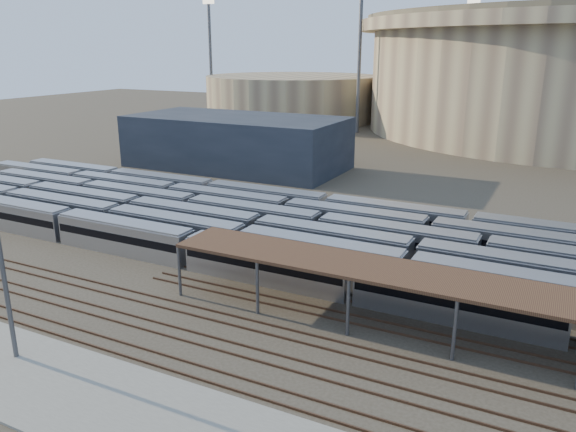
{
  "coord_description": "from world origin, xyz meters",
  "views": [
    {
      "loc": [
        23.67,
        -38.22,
        22.98
      ],
      "look_at": [
        -1.81,
        12.0,
        5.94
      ],
      "focal_mm": 35.0,
      "sensor_mm": 36.0,
      "label": 1
    }
  ],
  "objects": [
    {
      "name": "floodlight_1",
      "position": [
        -85.0,
        120.0,
        20.65
      ],
      "size": [
        4.0,
        1.0,
        38.4
      ],
      "color": "#4F4F54",
      "rests_on": "ground"
    },
    {
      "name": "floodlight_3",
      "position": [
        -10.0,
        160.0,
        20.65
      ],
      "size": [
        4.0,
        1.0,
        38.4
      ],
      "color": "#4F4F54",
      "rests_on": "ground"
    },
    {
      "name": "apron",
      "position": [
        -5.0,
        -15.0,
        0.1
      ],
      "size": [
        50.0,
        9.0,
        0.2
      ],
      "primitive_type": "cube",
      "color": "gray",
      "rests_on": "ground"
    },
    {
      "name": "floodlight_0",
      "position": [
        -30.0,
        110.0,
        20.65
      ],
      "size": [
        4.0,
        1.0,
        38.4
      ],
      "color": "#4F4F54",
      "rests_on": "ground"
    },
    {
      "name": "empty_tracks",
      "position": [
        0.0,
        -5.0,
        0.09
      ],
      "size": [
        170.0,
        9.62,
        0.18
      ],
      "color": "#4C3323",
      "rests_on": "ground"
    },
    {
      "name": "ground",
      "position": [
        0.0,
        0.0,
        0.0
      ],
      "size": [
        420.0,
        420.0,
        0.0
      ],
      "primitive_type": "plane",
      "color": "#383026",
      "rests_on": "ground"
    },
    {
      "name": "subway_trains",
      "position": [
        -3.93,
        18.5,
        1.8
      ],
      "size": [
        127.7,
        23.9,
        3.6
      ],
      "color": "#AEAEB3",
      "rests_on": "ground"
    },
    {
      "name": "inspection_shed",
      "position": [
        22.0,
        4.0,
        4.98
      ],
      "size": [
        60.3,
        6.0,
        5.3
      ],
      "color": "#4F4F54",
      "rests_on": "ground"
    },
    {
      "name": "secondary_arena",
      "position": [
        -60.0,
        130.0,
        7.0
      ],
      "size": [
        56.0,
        56.0,
        14.0
      ],
      "primitive_type": "cylinder",
      "color": "tan",
      "rests_on": "ground"
    },
    {
      "name": "service_building",
      "position": [
        -35.0,
        55.0,
        5.0
      ],
      "size": [
        42.0,
        20.0,
        10.0
      ],
      "primitive_type": "cube",
      "color": "#1E232D",
      "rests_on": "ground"
    }
  ]
}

